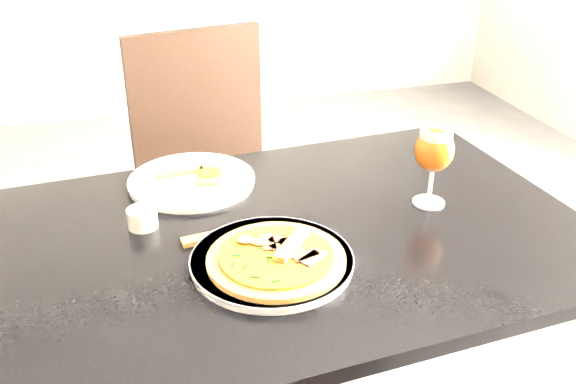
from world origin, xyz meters
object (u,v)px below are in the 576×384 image
object	(u,v)px
chair_far	(215,178)
pizza	(276,257)
dining_table	(294,267)
beer_glass	(434,151)

from	to	relation	value
chair_far	pizza	xyz separation A→B (m)	(-0.03, -0.84, 0.24)
dining_table	chair_far	size ratio (longest dim) A/B	1.29
dining_table	beer_glass	distance (m)	0.39
chair_far	pizza	size ratio (longest dim) A/B	3.79
dining_table	beer_glass	world-z (taller)	beer_glass
beer_glass	dining_table	bearing A→B (deg)	-175.24
pizza	beer_glass	bearing A→B (deg)	21.21
chair_far	beer_glass	distance (m)	0.85
chair_far	beer_glass	bearing A→B (deg)	-72.04
dining_table	pizza	xyz separation A→B (m)	(-0.07, -0.12, 0.11)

